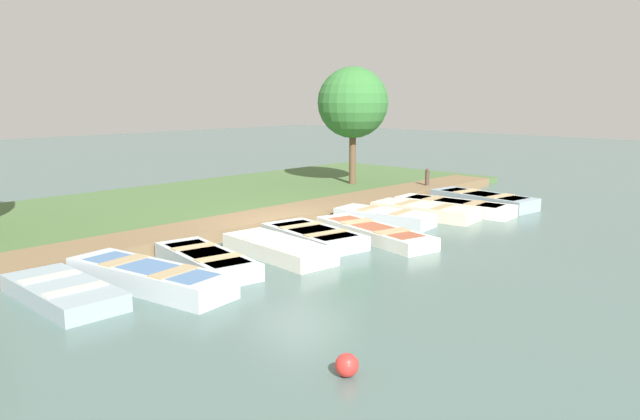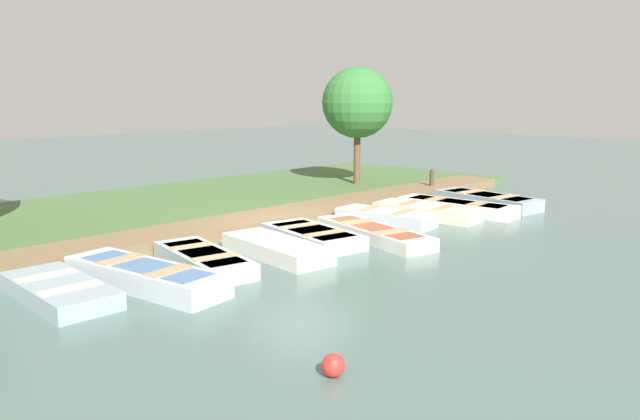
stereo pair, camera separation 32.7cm
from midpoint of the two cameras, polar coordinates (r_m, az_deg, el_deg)
ground_plane at (r=15.67m, az=-2.50°, el=-2.27°), size 80.00×80.00×0.00m
shore_bank at (r=19.51m, az=-12.69°, el=0.37°), size 8.00×24.00×0.22m
dock_walkway at (r=16.75m, az=-6.09°, el=-0.96°), size 1.53×21.77×0.30m
rowboat_0 at (r=11.64m, az=-23.19°, el=-6.88°), size 2.68×1.14×0.33m
rowboat_1 at (r=11.84m, az=-16.14°, el=-5.88°), size 3.63×1.57×0.43m
rowboat_2 at (r=12.85m, az=-11.09°, el=-4.52°), size 3.00×1.48×0.36m
rowboat_3 at (r=13.59m, az=-4.53°, el=-3.51°), size 2.91×1.29×0.37m
rowboat_4 at (r=14.73m, az=-1.27°, el=-2.40°), size 2.87×1.67×0.36m
rowboat_5 at (r=15.21m, az=4.31°, el=-2.05°), size 3.72×1.71×0.33m
rowboat_6 at (r=16.97m, az=5.35°, el=-0.63°), size 2.79×1.38×0.40m
rowboat_7 at (r=18.06m, az=9.03°, el=-0.07°), size 3.11×1.43×0.38m
rowboat_8 at (r=18.98m, az=11.65°, el=0.35°), size 3.64×1.32×0.37m
rowboat_9 at (r=20.26m, az=14.23°, el=0.94°), size 3.45×1.53×0.41m
mooring_post_far at (r=22.28m, az=9.35°, el=2.64°), size 0.15×0.15×0.90m
buoy at (r=8.02m, az=1.27°, el=-14.00°), size 0.30×0.30×0.30m
park_tree_left at (r=22.79m, az=2.62°, el=9.75°), size 2.56×2.56×4.45m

